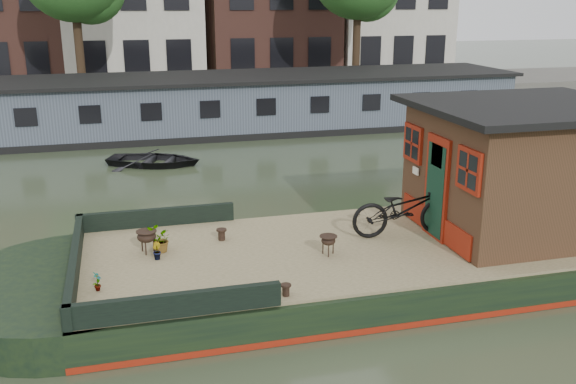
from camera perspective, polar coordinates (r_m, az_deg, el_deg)
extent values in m
plane|color=#2C3A25|center=(12.30, 10.83, -6.93)|extent=(120.00, 120.00, 0.00)
cube|color=black|center=(12.18, 10.90, -5.64)|extent=(12.00, 4.00, 0.60)
cylinder|color=black|center=(11.13, -18.58, -8.49)|extent=(4.00, 4.00, 0.60)
cube|color=maroon|center=(12.28, 10.84, -6.68)|extent=(12.02, 4.02, 0.10)
cube|color=#98865E|center=(12.06, 10.99, -4.22)|extent=(11.80, 3.80, 0.05)
cube|color=black|center=(10.92, -18.41, -5.97)|extent=(0.12, 4.00, 0.35)
cube|color=black|center=(12.69, -11.59, -2.22)|extent=(3.00, 0.12, 0.35)
cube|color=black|center=(9.15, -10.00, -9.88)|extent=(3.00, 0.12, 0.35)
cube|color=#2F2012|center=(12.80, 20.21, 1.80)|extent=(3.50, 3.00, 2.30)
cube|color=black|center=(12.56, 20.77, 7.13)|extent=(4.00, 3.50, 0.12)
cube|color=maroon|center=(11.94, 13.07, 0.37)|extent=(0.06, 0.80, 1.90)
cube|color=black|center=(11.94, 12.97, 0.13)|extent=(0.04, 0.64, 1.70)
cube|color=maroon|center=(10.90, 15.81, 1.88)|extent=(0.06, 0.72, 0.72)
cube|color=maroon|center=(12.70, 11.07, 4.27)|extent=(0.06, 0.72, 0.72)
imported|color=black|center=(12.03, 10.29, -1.48)|extent=(2.03, 0.83, 1.04)
imported|color=maroon|center=(11.11, -11.61, -5.15)|extent=(0.19, 0.20, 0.30)
imported|color=#AF4132|center=(11.37, -11.32, -4.21)|extent=(0.50, 0.47, 0.45)
imported|color=#A45230|center=(10.17, -16.60, -7.63)|extent=(0.15, 0.19, 0.31)
cylinder|color=black|center=(11.80, -5.92, -3.78)|extent=(0.19, 0.19, 0.21)
cylinder|color=black|center=(9.63, -0.19, -8.71)|extent=(0.16, 0.16, 0.18)
imported|color=black|center=(19.99, -11.83, 3.19)|extent=(3.40, 2.95, 0.59)
cube|color=#46505E|center=(24.92, -3.00, 7.84)|extent=(20.00, 4.00, 2.00)
cube|color=black|center=(24.78, -3.04, 10.24)|extent=(20.40, 4.40, 0.12)
cube|color=black|center=(25.07, -2.97, 5.86)|extent=(20.00, 4.05, 0.24)
cube|color=#47443F|center=(31.32, -5.48, 8.63)|extent=(60.00, 6.00, 0.90)
cylinder|color=#332316|center=(29.19, -18.07, 12.14)|extent=(0.36, 0.36, 4.00)
cylinder|color=#332316|center=(31.18, 6.10, 13.10)|extent=(0.36, 0.36, 4.00)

